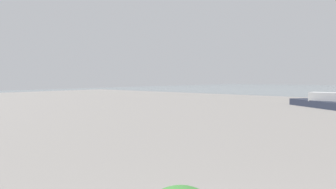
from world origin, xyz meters
TOP-DOWN VIEW (x-y plane):
  - boat at (4.49, -17.39)m, footprint 4.21×3.65m

SIDE VIEW (x-z plane):
  - boat at x=4.49m, z-range -0.26..0.69m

